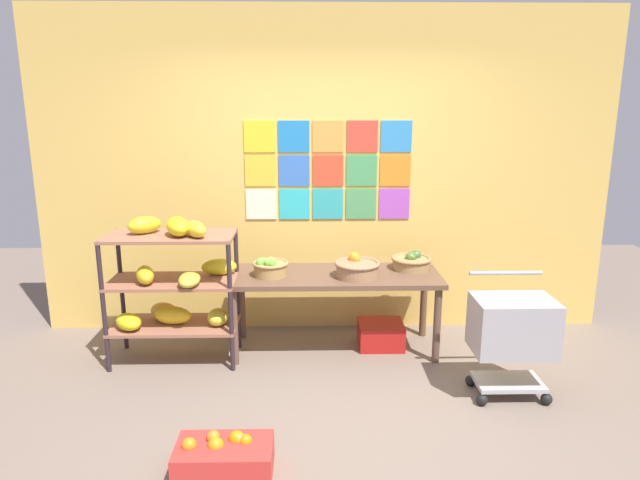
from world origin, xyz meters
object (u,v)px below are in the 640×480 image
(fruit_basket_left, at_px, (270,267))
(produce_crate_under_table, at_px, (381,334))
(banana_shelf_unit, at_px, (174,280))
(fruit_basket_back_left, at_px, (357,268))
(fruit_basket_right, at_px, (411,261))
(orange_crate_foreground, at_px, (224,457))
(display_table, at_px, (335,282))
(shopping_cart, at_px, (512,329))

(fruit_basket_left, bearing_deg, produce_crate_under_table, 5.79)
(banana_shelf_unit, relative_size, fruit_basket_back_left, 3.25)
(fruit_basket_right, xyz_separation_m, orange_crate_foreground, (-1.35, -1.75, -0.63))
(fruit_basket_right, bearing_deg, banana_shelf_unit, -171.12)
(fruit_basket_right, relative_size, produce_crate_under_table, 0.90)
(produce_crate_under_table, bearing_deg, display_table, -173.13)
(display_table, xyz_separation_m, fruit_basket_right, (0.65, 0.13, 0.14))
(fruit_basket_right, distance_m, orange_crate_foreground, 2.30)
(produce_crate_under_table, xyz_separation_m, shopping_cart, (0.80, -0.85, 0.39))
(produce_crate_under_table, bearing_deg, fruit_basket_right, 17.02)
(fruit_basket_right, xyz_separation_m, produce_crate_under_table, (-0.25, -0.08, -0.62))
(fruit_basket_back_left, distance_m, orange_crate_foreground, 1.89)
(banana_shelf_unit, distance_m, shopping_cart, 2.56)
(banana_shelf_unit, xyz_separation_m, display_table, (1.27, 0.18, -0.09))
(banana_shelf_unit, xyz_separation_m, fruit_basket_right, (1.93, 0.30, 0.05))
(fruit_basket_left, height_order, shopping_cart, shopping_cart)
(produce_crate_under_table, relative_size, shopping_cart, 0.44)
(orange_crate_foreground, distance_m, shopping_cart, 2.10)
(display_table, xyz_separation_m, orange_crate_foreground, (-0.69, -1.62, -0.49))
(banana_shelf_unit, bearing_deg, orange_crate_foreground, -68.22)
(display_table, distance_m, fruit_basket_back_left, 0.25)
(fruit_basket_back_left, bearing_deg, orange_crate_foreground, -119.41)
(banana_shelf_unit, bearing_deg, display_table, 7.85)
(display_table, xyz_separation_m, shopping_cart, (1.20, -0.80, -0.09))
(produce_crate_under_table, bearing_deg, banana_shelf_unit, -172.39)
(orange_crate_foreground, height_order, shopping_cart, shopping_cart)
(banana_shelf_unit, xyz_separation_m, produce_crate_under_table, (1.67, 0.22, -0.57))
(produce_crate_under_table, relative_size, orange_crate_foreground, 0.69)
(fruit_basket_left, bearing_deg, banana_shelf_unit, -170.15)
(fruit_basket_right, bearing_deg, fruit_basket_left, -171.74)
(fruit_basket_back_left, bearing_deg, shopping_cart, -35.10)
(fruit_basket_back_left, bearing_deg, banana_shelf_unit, -176.26)
(fruit_basket_back_left, xyz_separation_m, shopping_cart, (1.02, -0.72, -0.24))
(banana_shelf_unit, relative_size, display_table, 0.69)
(orange_crate_foreground, bearing_deg, fruit_basket_left, 83.88)
(produce_crate_under_table, bearing_deg, shopping_cart, -46.72)
(shopping_cart, bearing_deg, fruit_basket_back_left, 146.68)
(display_table, relative_size, produce_crate_under_table, 4.61)
(fruit_basket_left, height_order, orange_crate_foreground, fruit_basket_left)
(fruit_basket_left, distance_m, produce_crate_under_table, 1.12)
(shopping_cart, bearing_deg, fruit_basket_right, 122.37)
(fruit_basket_left, distance_m, fruit_basket_right, 1.19)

